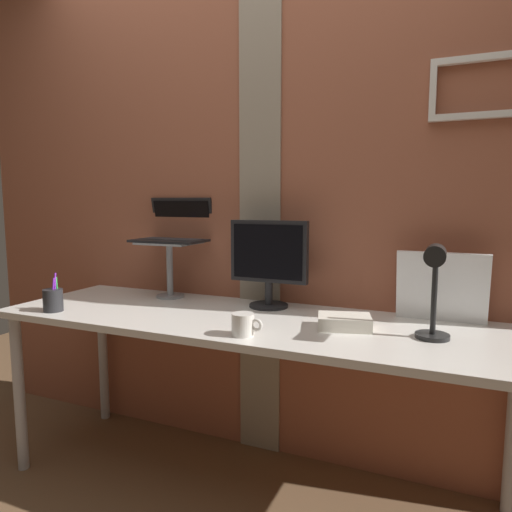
% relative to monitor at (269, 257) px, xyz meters
% --- Properties ---
extents(ground_plane, '(6.00, 6.00, 0.00)m').
position_rel_monitor_xyz_m(ground_plane, '(-0.10, -0.26, -1.00)').
color(ground_plane, brown).
extents(brick_wall_back, '(3.52, 0.16, 2.66)m').
position_rel_monitor_xyz_m(brick_wall_back, '(-0.10, 0.18, 0.33)').
color(brick_wall_back, '#9E563D').
rests_on(brick_wall_back, ground_plane).
extents(desk, '(2.19, 0.68, 0.77)m').
position_rel_monitor_xyz_m(desk, '(-0.01, -0.22, -0.30)').
color(desk, silver).
rests_on(desk, ground_plane).
extents(monitor, '(0.37, 0.18, 0.40)m').
position_rel_monitor_xyz_m(monitor, '(0.00, 0.00, 0.00)').
color(monitor, black).
rests_on(monitor, desk).
extents(laptop_stand, '(0.28, 0.22, 0.28)m').
position_rel_monitor_xyz_m(laptop_stand, '(-0.54, 0.00, -0.04)').
color(laptop_stand, gray).
rests_on(laptop_stand, desk).
extents(laptop, '(0.36, 0.26, 0.22)m').
position_rel_monitor_xyz_m(laptop, '(-0.54, 0.07, 0.11)').
color(laptop, black).
rests_on(laptop, laptop_stand).
extents(whiteboard_panel, '(0.35, 0.07, 0.29)m').
position_rel_monitor_xyz_m(whiteboard_panel, '(0.74, 0.03, -0.09)').
color(whiteboard_panel, white).
rests_on(whiteboard_panel, desk).
extents(desk_lamp, '(0.12, 0.20, 0.34)m').
position_rel_monitor_xyz_m(desk_lamp, '(0.72, -0.27, -0.02)').
color(desk_lamp, black).
rests_on(desk_lamp, desk).
extents(pen_cup, '(0.08, 0.08, 0.17)m').
position_rel_monitor_xyz_m(pen_cup, '(-0.85, -0.46, -0.18)').
color(pen_cup, '#262628').
rests_on(pen_cup, desk).
extents(coffee_mug, '(0.12, 0.08, 0.08)m').
position_rel_monitor_xyz_m(coffee_mug, '(0.08, -0.46, -0.19)').
color(coffee_mug, silver).
rests_on(coffee_mug, desk).
extents(paper_clutter_stack, '(0.23, 0.19, 0.05)m').
position_rel_monitor_xyz_m(paper_clutter_stack, '(0.40, -0.22, -0.21)').
color(paper_clutter_stack, silver).
rests_on(paper_clutter_stack, desk).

